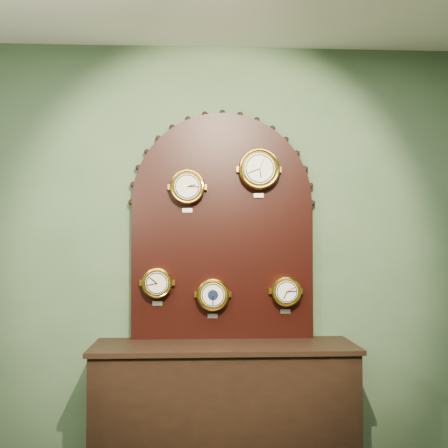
{
  "coord_description": "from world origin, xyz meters",
  "views": [
    {
      "loc": [
        -0.18,
        -1.29,
        1.46
      ],
      "look_at": [
        0.0,
        2.25,
        1.58
      ],
      "focal_mm": 45.11,
      "sensor_mm": 36.0,
      "label": 1
    }
  ],
  "objects": [
    {
      "name": "arabic_clock",
      "position": [
        0.24,
        2.38,
        1.95
      ],
      "size": [
        0.27,
        0.08,
        0.32
      ],
      "color": "gold",
      "rests_on": "display_board"
    },
    {
      "name": "roman_clock",
      "position": [
        -0.23,
        2.38,
        1.83
      ],
      "size": [
        0.23,
        0.08,
        0.28
      ],
      "color": "gold",
      "rests_on": "display_board"
    },
    {
      "name": "tide_clock",
      "position": [
        0.42,
        2.38,
        1.14
      ],
      "size": [
        0.19,
        0.08,
        0.25
      ],
      "color": "gold",
      "rests_on": "display_board"
    },
    {
      "name": "hygrometer",
      "position": [
        -0.43,
        2.38,
        1.2
      ],
      "size": [
        0.2,
        0.08,
        0.25
      ],
      "color": "gold",
      "rests_on": "display_board"
    },
    {
      "name": "display_board",
      "position": [
        0.0,
        2.45,
        1.63
      ],
      "size": [
        1.26,
        0.06,
        1.53
      ],
      "color": "black",
      "rests_on": "shop_counter"
    },
    {
      "name": "wall_back",
      "position": [
        0.0,
        2.5,
        1.4
      ],
      "size": [
        4.0,
        0.0,
        4.0
      ],
      "primitive_type": "plane",
      "rotation": [
        1.57,
        0.0,
        0.0
      ],
      "color": "#415B3E",
      "rests_on": "ground"
    },
    {
      "name": "barometer",
      "position": [
        -0.07,
        2.38,
        1.12
      ],
      "size": [
        0.21,
        0.08,
        0.26
      ],
      "color": "gold",
      "rests_on": "display_board"
    },
    {
      "name": "shop_counter",
      "position": [
        0.0,
        2.23,
        0.4
      ],
      "size": [
        1.6,
        0.5,
        0.8
      ],
      "primitive_type": "cube",
      "color": "black",
      "rests_on": "ground_plane"
    }
  ]
}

